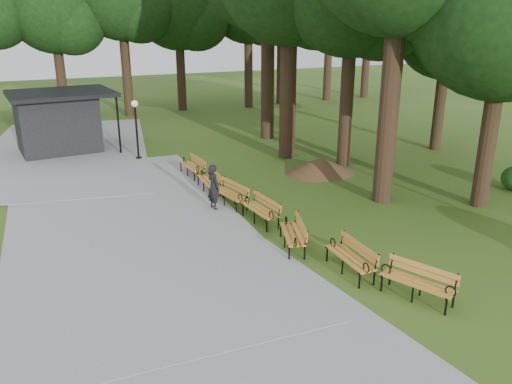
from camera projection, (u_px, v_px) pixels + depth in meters
name	position (u px, v px, depth m)	size (l,w,h in m)	color
ground	(266.00, 236.00, 16.00)	(100.00, 100.00, 0.00)	#315217
path	(120.00, 222.00, 17.02)	(12.00, 38.00, 0.06)	gray
person	(214.00, 187.00, 18.02)	(0.61, 0.40, 1.66)	black
kiosk	(57.00, 122.00, 25.85)	(4.90, 4.26, 3.07)	black
lamp_post	(136.00, 117.00, 24.13)	(0.32, 0.32, 2.87)	black
dirt_mound	(320.00, 165.00, 22.49)	(2.70, 2.70, 0.69)	#47301C
bench_0	(417.00, 283.00, 12.26)	(1.90, 0.64, 0.88)	#BD7D2B
bench_1	(350.00, 258.00, 13.55)	(1.90, 0.64, 0.88)	#BD7D2B
bench_2	(292.00, 234.00, 15.06)	(1.90, 0.64, 0.88)	#BD7D2B
bench_3	(260.00, 210.00, 16.94)	(1.90, 0.64, 0.88)	#BD7D2B
bench_4	(229.00, 194.00, 18.49)	(1.90, 0.64, 0.88)	#BD7D2B
bench_5	(209.00, 181.00, 19.99)	(1.90, 0.64, 0.88)	#BD7D2B
bench_6	(192.00, 167.00, 21.95)	(1.90, 0.64, 0.88)	#BD7D2B
lawn_tree_3	(509.00, 2.00, 16.38)	(6.48, 6.48, 10.28)	black
lawn_tree_5	(449.00, 27.00, 24.76)	(5.12, 5.12, 8.70)	black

